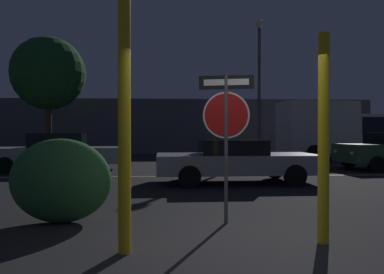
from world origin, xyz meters
name	(u,v)px	position (x,y,z in m)	size (l,w,h in m)	color
ground_plane	(234,250)	(0.00, 0.00, 0.00)	(260.00, 260.00, 0.00)	black
road_center_stripe	(194,176)	(0.00, 7.83, 0.00)	(38.01, 0.12, 0.01)	gold
stop_sign	(226,117)	(0.10, 1.37, 1.72)	(0.87, 0.22, 2.44)	#4C4C51
yellow_pole_left	(124,118)	(-1.36, -0.04, 1.65)	(0.16, 0.16, 3.30)	yellow
yellow_pole_right	(324,138)	(1.24, 0.22, 1.40)	(0.15, 0.15, 2.80)	yellow
hedge_bush_1	(61,181)	(-2.58, 1.56, 0.69)	(1.63, 0.79, 1.38)	#2D6633
passing_car_1	(55,152)	(-5.16, 9.80, 0.71)	(5.02, 2.12, 1.43)	#9E9EA3
passing_car_2	(235,160)	(1.08, 6.13, 0.65)	(4.73, 2.11, 1.25)	#9E9EA3
delivery_truck	(336,129)	(7.98, 14.76, 1.62)	(6.04, 2.81, 3.05)	silver
street_lamp	(259,69)	(3.84, 14.76, 4.77)	(0.46, 0.46, 7.35)	#4C4C51
tree_0	(48,74)	(-7.33, 15.80, 4.60)	(3.89, 3.89, 6.56)	#422D1E
building_backdrop	(170,127)	(-0.82, 22.46, 1.84)	(27.30, 4.59, 3.68)	#4C4C56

